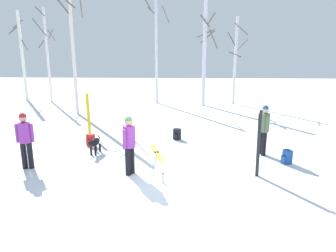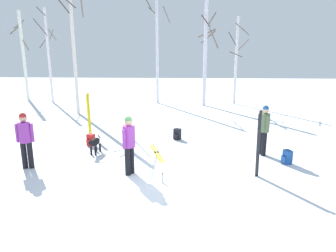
{
  "view_description": "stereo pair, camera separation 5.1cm",
  "coord_description": "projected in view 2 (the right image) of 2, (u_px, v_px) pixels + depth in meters",
  "views": [
    {
      "loc": [
        0.58,
        -7.21,
        3.54
      ],
      "look_at": [
        0.23,
        2.72,
        1.0
      ],
      "focal_mm": 32.67,
      "sensor_mm": 36.0,
      "label": 1
    },
    {
      "loc": [
        0.63,
        -7.21,
        3.54
      ],
      "look_at": [
        0.23,
        2.72,
        1.0
      ],
      "focal_mm": 32.67,
      "sensor_mm": 36.0,
      "label": 2
    }
  ],
  "objects": [
    {
      "name": "person_2",
      "position": [
        129.0,
        142.0,
        8.62
      ],
      "size": [
        0.34,
        0.47,
        1.72
      ],
      "color": "black",
      "rests_on": "ground_plane"
    },
    {
      "name": "ski_pair_planted_1",
      "position": [
        258.0,
        144.0,
        8.46
      ],
      "size": [
        0.16,
        0.12,
        1.92
      ],
      "color": "black",
      "rests_on": "ground_plane"
    },
    {
      "name": "ski_pair_planted_0",
      "position": [
        89.0,
        115.0,
        12.5
      ],
      "size": [
        0.13,
        0.11,
        1.78
      ],
      "color": "yellow",
      "rests_on": "ground_plane"
    },
    {
      "name": "backpack_2",
      "position": [
        287.0,
        157.0,
        9.6
      ],
      "size": [
        0.33,
        0.31,
        0.44
      ],
      "color": "#1E4C99",
      "rests_on": "ground_plane"
    },
    {
      "name": "birch_tree_1",
      "position": [
        48.0,
        54.0,
        19.74
      ],
      "size": [
        1.13,
        1.13,
        6.04
      ],
      "color": "silver",
      "rests_on": "ground_plane"
    },
    {
      "name": "birch_tree_2",
      "position": [
        73.0,
        42.0,
        16.0
      ],
      "size": [
        1.37,
        1.43,
        7.51
      ],
      "color": "silver",
      "rests_on": "ground_plane"
    },
    {
      "name": "ski_pair_lying_0",
      "position": [
        157.0,
        153.0,
        10.61
      ],
      "size": [
        0.68,
        1.86,
        0.05
      ],
      "color": "yellow",
      "rests_on": "ground_plane"
    },
    {
      "name": "birch_tree_0",
      "position": [
        23.0,
        55.0,
        20.75
      ],
      "size": [
        1.02,
        1.0,
        5.95
      ],
      "color": "silver",
      "rests_on": "ground_plane"
    },
    {
      "name": "birch_tree_4",
      "position": [
        206.0,
        52.0,
        18.64
      ],
      "size": [
        1.27,
        1.5,
        6.36
      ],
      "color": "silver",
      "rests_on": "ground_plane"
    },
    {
      "name": "backpack_0",
      "position": [
        177.0,
        134.0,
        12.16
      ],
      "size": [
        0.33,
        0.34,
        0.44
      ],
      "color": "black",
      "rests_on": "ground_plane"
    },
    {
      "name": "dog",
      "position": [
        95.0,
        143.0,
        10.47
      ],
      "size": [
        0.31,
        0.89,
        0.57
      ],
      "color": "black",
      "rests_on": "ground_plane"
    },
    {
      "name": "person_1",
      "position": [
        25.0,
        137.0,
        9.06
      ],
      "size": [
        0.51,
        0.34,
        1.72
      ],
      "color": "black",
      "rests_on": "ground_plane"
    },
    {
      "name": "birch_tree_3",
      "position": [
        157.0,
        49.0,
        19.4
      ],
      "size": [
        1.69,
        1.32,
        6.73
      ],
      "color": "silver",
      "rests_on": "ground_plane"
    },
    {
      "name": "ground_plane",
      "position": [
        155.0,
        189.0,
        7.88
      ],
      "size": [
        60.0,
        60.0,
        0.0
      ],
      "primitive_type": "plane",
      "color": "white"
    },
    {
      "name": "water_bottle_0",
      "position": [
        162.0,
        178.0,
        8.25
      ],
      "size": [
        0.06,
        0.06,
        0.28
      ],
      "color": "silver",
      "rests_on": "ground_plane"
    },
    {
      "name": "birch_tree_5",
      "position": [
        236.0,
        60.0,
        19.34
      ],
      "size": [
        1.26,
        1.35,
        5.44
      ],
      "color": "silver",
      "rests_on": "ground_plane"
    },
    {
      "name": "backpack_1",
      "position": [
        91.0,
        140.0,
        11.39
      ],
      "size": [
        0.31,
        0.34,
        0.44
      ],
      "color": "red",
      "rests_on": "ground_plane"
    },
    {
      "name": "person_0",
      "position": [
        264.0,
        127.0,
        10.22
      ],
      "size": [
        0.34,
        0.52,
        1.72
      ],
      "color": "black",
      "rests_on": "ground_plane"
    }
  ]
}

